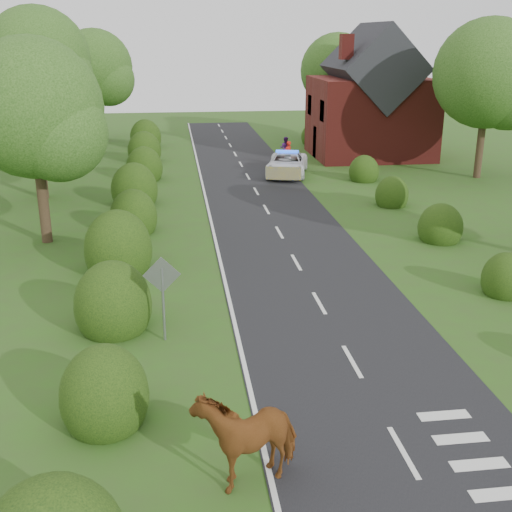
{
  "coord_description": "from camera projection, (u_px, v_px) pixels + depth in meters",
  "views": [
    {
      "loc": [
        -4.55,
        -14.9,
        8.33
      ],
      "look_at": [
        -1.92,
        5.27,
        1.3
      ],
      "focal_mm": 45.0,
      "sensor_mm": 36.0,
      "label": 1
    }
  ],
  "objects": [
    {
      "name": "ground",
      "position": [
        352.0,
        362.0,
        17.24
      ],
      "size": [
        120.0,
        120.0,
        0.0
      ],
      "primitive_type": "plane",
      "color": "#364F20"
    },
    {
      "name": "road",
      "position": [
        269.0,
        215.0,
        31.3
      ],
      "size": [
        6.0,
        70.0,
        0.02
      ],
      "primitive_type": "cube",
      "color": "black",
      "rests_on": "ground"
    },
    {
      "name": "road_markings",
      "position": [
        241.0,
        228.0,
        29.16
      ],
      "size": [
        4.96,
        70.0,
        0.01
      ],
      "color": "white",
      "rests_on": "road"
    },
    {
      "name": "hedgerow_left",
      "position": [
        129.0,
        224.0,
        27.16
      ],
      "size": [
        2.75,
        50.41,
        3.0
      ],
      "color": "black",
      "rests_on": "ground"
    },
    {
      "name": "hedgerow_right",
      "position": [
        429.0,
        220.0,
        28.37
      ],
      "size": [
        2.1,
        45.78,
        2.1
      ],
      "color": "black",
      "rests_on": "ground"
    },
    {
      "name": "tree_left_a",
      "position": [
        39.0,
        115.0,
        25.42
      ],
      "size": [
        5.74,
        5.6,
        8.38
      ],
      "color": "#332316",
      "rests_on": "ground"
    },
    {
      "name": "tree_left_b",
      "position": [
        39.0,
        103.0,
        32.84
      ],
      "size": [
        5.74,
        5.6,
        8.07
      ],
      "color": "#332316",
      "rests_on": "ground"
    },
    {
      "name": "tree_left_c",
      "position": [
        42.0,
        64.0,
        41.52
      ],
      "size": [
        6.97,
        6.8,
        10.22
      ],
      "color": "#332316",
      "rests_on": "ground"
    },
    {
      "name": "tree_left_d",
      "position": [
        98.0,
        70.0,
        51.5
      ],
      "size": [
        6.15,
        6.0,
        8.89
      ],
      "color": "#332316",
      "rests_on": "ground"
    },
    {
      "name": "tree_right_b",
      "position": [
        494.0,
        78.0,
        37.51
      ],
      "size": [
        6.56,
        6.4,
        9.4
      ],
      "color": "#332316",
      "rests_on": "ground"
    },
    {
      "name": "tree_right_c",
      "position": [
        341.0,
        74.0,
        52.1
      ],
      "size": [
        6.15,
        6.0,
        8.58
      ],
      "color": "#332316",
      "rests_on": "ground"
    },
    {
      "name": "road_sign",
      "position": [
        162.0,
        286.0,
        17.97
      ],
      "size": [
        1.06,
        0.08,
        2.53
      ],
      "color": "gray",
      "rests_on": "ground"
    },
    {
      "name": "house",
      "position": [
        371.0,
        103.0,
        45.28
      ],
      "size": [
        8.0,
        7.4,
        9.17
      ],
      "color": "maroon",
      "rests_on": "ground"
    },
    {
      "name": "cow",
      "position": [
        247.0,
        438.0,
        12.61
      ],
      "size": [
        2.59,
        2.03,
        1.63
      ],
      "primitive_type": "imported",
      "rotation": [
        0.0,
        0.0,
        -1.16
      ],
      "color": "brown",
      "rests_on": "ground"
    },
    {
      "name": "police_van",
      "position": [
        287.0,
        164.0,
        40.01
      ],
      "size": [
        3.54,
        5.51,
        1.55
      ],
      "rotation": [
        0.0,
        0.0,
        -0.26
      ],
      "color": "white",
      "rests_on": "ground"
    },
    {
      "name": "pedestrian_red",
      "position": [
        288.0,
        154.0,
        42.56
      ],
      "size": [
        0.74,
        0.69,
        1.7
      ],
      "primitive_type": "imported",
      "rotation": [
        0.0,
        0.0,
        3.77
      ],
      "color": "red",
      "rests_on": "ground"
    },
    {
      "name": "pedestrian_purple",
      "position": [
        285.0,
        148.0,
        45.13
      ],
      "size": [
        0.95,
        0.88,
        1.58
      ],
      "primitive_type": "imported",
      "rotation": [
        0.0,
        0.0,
        2.67
      ],
      "color": "#4D1B69",
      "rests_on": "ground"
    }
  ]
}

